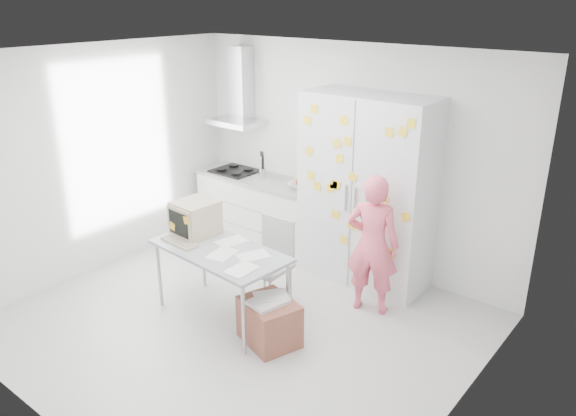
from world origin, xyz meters
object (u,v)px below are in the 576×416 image
Objects in this scene: desk at (204,232)px; cardboard_box at (269,321)px; chair at (271,258)px; person at (372,245)px.

cardboard_box is (0.98, -0.10, -0.65)m from desk.
chair is 1.48× the size of cardboard_box.
chair is at bearing 128.41° from cardboard_box.
chair is (-0.90, -0.57, -0.21)m from person.
chair reaches higher than cardboard_box.
person is 2.30× the size of cardboard_box.
cardboard_box is (0.46, -0.57, -0.33)m from chair.
desk is 1.54× the size of chair.
person is at bearing 40.51° from desk.
desk reaches higher than cardboard_box.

